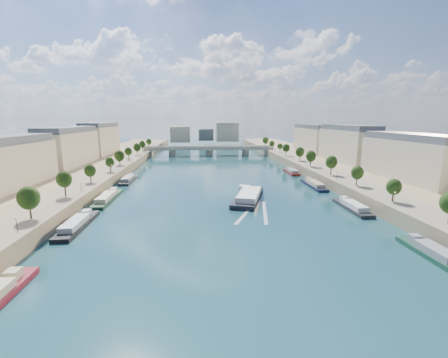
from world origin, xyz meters
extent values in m
plane|color=#0C3538|center=(0.00, 100.00, 0.00)|extent=(700.00, 700.00, 0.00)
cube|color=#9E8460|center=(-72.00, 100.00, 2.50)|extent=(44.00, 520.00, 5.00)
cube|color=#9E8460|center=(72.00, 100.00, 2.50)|extent=(44.00, 520.00, 5.00)
cube|color=gray|center=(-57.00, 100.00, 5.05)|extent=(14.00, 520.00, 0.10)
cube|color=gray|center=(57.00, 100.00, 5.05)|extent=(14.00, 520.00, 0.10)
cylinder|color=#382B1E|center=(-55.00, 42.00, 6.91)|extent=(0.50, 0.50, 3.82)
ellipsoid|color=black|center=(-55.00, 42.00, 10.50)|extent=(4.80, 4.80, 5.52)
cylinder|color=#382B1E|center=(-55.00, 66.00, 6.91)|extent=(0.50, 0.50, 3.82)
ellipsoid|color=black|center=(-55.00, 66.00, 10.50)|extent=(4.80, 4.80, 5.52)
cylinder|color=#382B1E|center=(-55.00, 90.00, 6.91)|extent=(0.50, 0.50, 3.82)
ellipsoid|color=black|center=(-55.00, 90.00, 10.50)|extent=(4.80, 4.80, 5.52)
cylinder|color=#382B1E|center=(-55.00, 114.00, 6.91)|extent=(0.50, 0.50, 3.82)
ellipsoid|color=black|center=(-55.00, 114.00, 10.50)|extent=(4.80, 4.80, 5.52)
cylinder|color=#382B1E|center=(-55.00, 138.00, 6.91)|extent=(0.50, 0.50, 3.82)
ellipsoid|color=black|center=(-55.00, 138.00, 10.50)|extent=(4.80, 4.80, 5.52)
cylinder|color=#382B1E|center=(-55.00, 162.00, 6.91)|extent=(0.50, 0.50, 3.82)
ellipsoid|color=black|center=(-55.00, 162.00, 10.50)|extent=(4.80, 4.80, 5.52)
cylinder|color=#382B1E|center=(-55.00, 186.00, 6.91)|extent=(0.50, 0.50, 3.82)
ellipsoid|color=black|center=(-55.00, 186.00, 10.50)|extent=(4.80, 4.80, 5.52)
cylinder|color=#382B1E|center=(-55.00, 210.00, 6.91)|extent=(0.50, 0.50, 3.82)
ellipsoid|color=black|center=(-55.00, 210.00, 10.50)|extent=(4.80, 4.80, 5.52)
cylinder|color=#382B1E|center=(-55.00, 234.00, 6.91)|extent=(0.50, 0.50, 3.82)
ellipsoid|color=black|center=(-55.00, 234.00, 10.50)|extent=(4.80, 4.80, 5.52)
cylinder|color=#382B1E|center=(55.00, 50.00, 6.91)|extent=(0.50, 0.50, 3.82)
ellipsoid|color=black|center=(55.00, 50.00, 10.50)|extent=(4.80, 4.80, 5.52)
cylinder|color=#382B1E|center=(55.00, 74.00, 6.91)|extent=(0.50, 0.50, 3.82)
ellipsoid|color=black|center=(55.00, 74.00, 10.50)|extent=(4.80, 4.80, 5.52)
cylinder|color=#382B1E|center=(55.00, 98.00, 6.91)|extent=(0.50, 0.50, 3.82)
ellipsoid|color=black|center=(55.00, 98.00, 10.50)|extent=(4.80, 4.80, 5.52)
cylinder|color=#382B1E|center=(55.00, 122.00, 6.91)|extent=(0.50, 0.50, 3.82)
ellipsoid|color=black|center=(55.00, 122.00, 10.50)|extent=(4.80, 4.80, 5.52)
cylinder|color=#382B1E|center=(55.00, 146.00, 6.91)|extent=(0.50, 0.50, 3.82)
ellipsoid|color=black|center=(55.00, 146.00, 10.50)|extent=(4.80, 4.80, 5.52)
cylinder|color=#382B1E|center=(55.00, 170.00, 6.91)|extent=(0.50, 0.50, 3.82)
ellipsoid|color=black|center=(55.00, 170.00, 10.50)|extent=(4.80, 4.80, 5.52)
cylinder|color=#382B1E|center=(55.00, 194.00, 6.91)|extent=(0.50, 0.50, 3.82)
ellipsoid|color=black|center=(55.00, 194.00, 10.50)|extent=(4.80, 4.80, 5.52)
cylinder|color=#382B1E|center=(55.00, 218.00, 6.91)|extent=(0.50, 0.50, 3.82)
ellipsoid|color=black|center=(55.00, 218.00, 10.50)|extent=(4.80, 4.80, 5.52)
cylinder|color=#382B1E|center=(55.00, 242.00, 6.91)|extent=(0.50, 0.50, 3.82)
ellipsoid|color=black|center=(55.00, 242.00, 10.50)|extent=(4.80, 4.80, 5.52)
cylinder|color=black|center=(-52.50, 30.00, 7.00)|extent=(0.14, 0.14, 4.00)
sphere|color=#FFE5B2|center=(-52.50, 30.00, 9.10)|extent=(0.36, 0.36, 0.36)
cylinder|color=black|center=(-52.50, 70.00, 7.00)|extent=(0.14, 0.14, 4.00)
sphere|color=#FFE5B2|center=(-52.50, 70.00, 9.10)|extent=(0.36, 0.36, 0.36)
cylinder|color=black|center=(-52.50, 110.00, 7.00)|extent=(0.14, 0.14, 4.00)
sphere|color=#FFE5B2|center=(-52.50, 110.00, 9.10)|extent=(0.36, 0.36, 0.36)
cylinder|color=black|center=(-52.50, 150.00, 7.00)|extent=(0.14, 0.14, 4.00)
sphere|color=#FFE5B2|center=(-52.50, 150.00, 9.10)|extent=(0.36, 0.36, 0.36)
cylinder|color=black|center=(-52.50, 190.00, 7.00)|extent=(0.14, 0.14, 4.00)
sphere|color=#FFE5B2|center=(-52.50, 190.00, 9.10)|extent=(0.36, 0.36, 0.36)
cylinder|color=black|center=(52.50, 45.00, 7.00)|extent=(0.14, 0.14, 4.00)
sphere|color=#FFE5B2|center=(52.50, 45.00, 9.10)|extent=(0.36, 0.36, 0.36)
cylinder|color=black|center=(52.50, 85.00, 7.00)|extent=(0.14, 0.14, 4.00)
sphere|color=#FFE5B2|center=(52.50, 85.00, 9.10)|extent=(0.36, 0.36, 0.36)
cylinder|color=black|center=(52.50, 125.00, 7.00)|extent=(0.14, 0.14, 4.00)
sphere|color=#FFE5B2|center=(52.50, 125.00, 9.10)|extent=(0.36, 0.36, 0.36)
cylinder|color=black|center=(52.50, 165.00, 7.00)|extent=(0.14, 0.14, 4.00)
sphere|color=#FFE5B2|center=(52.50, 165.00, 9.10)|extent=(0.36, 0.36, 0.36)
cylinder|color=black|center=(52.50, 205.00, 7.00)|extent=(0.14, 0.14, 4.00)
sphere|color=#FFE5B2|center=(52.50, 205.00, 9.10)|extent=(0.36, 0.36, 0.36)
cube|color=#C3B996|center=(-85.00, 83.00, 15.00)|extent=(16.00, 52.00, 20.00)
cube|color=#474C54|center=(-85.00, 83.00, 26.60)|extent=(14.72, 50.44, 3.20)
cube|color=#C3B996|center=(-85.00, 141.00, 15.00)|extent=(16.00, 52.00, 20.00)
cube|color=#474C54|center=(-85.00, 141.00, 26.60)|extent=(14.72, 50.44, 3.20)
cube|color=#C3B996|center=(-85.00, 199.00, 15.00)|extent=(16.00, 52.00, 20.00)
cube|color=#474C54|center=(-85.00, 199.00, 26.60)|extent=(14.72, 50.44, 3.20)
cube|color=#C3B996|center=(85.00, 83.00, 15.00)|extent=(16.00, 52.00, 20.00)
cube|color=#474C54|center=(85.00, 83.00, 26.60)|extent=(14.72, 50.44, 3.20)
cube|color=#C3B996|center=(85.00, 141.00, 15.00)|extent=(16.00, 52.00, 20.00)
cube|color=#474C54|center=(85.00, 141.00, 26.60)|extent=(14.72, 50.44, 3.20)
cube|color=#C3B996|center=(85.00, 199.00, 15.00)|extent=(16.00, 52.00, 20.00)
cube|color=#474C54|center=(85.00, 199.00, 26.60)|extent=(14.72, 50.44, 3.20)
cube|color=#C3B996|center=(-30.00, 310.00, 14.00)|extent=(22.00, 18.00, 18.00)
cube|color=#C3B996|center=(25.00, 320.00, 16.00)|extent=(26.00, 20.00, 22.00)
cube|color=#474C54|center=(0.00, 335.00, 12.00)|extent=(18.00, 16.00, 14.00)
cube|color=#C1B79E|center=(0.00, 220.62, 6.20)|extent=(112.00, 11.00, 2.20)
cube|color=#C1B79E|center=(0.00, 215.62, 7.70)|extent=(112.00, 0.80, 0.90)
cube|color=#C1B79E|center=(0.00, 225.62, 7.70)|extent=(112.00, 0.80, 0.90)
cylinder|color=#C1B79E|center=(-32.00, 220.62, 2.50)|extent=(6.40, 6.40, 5.00)
cylinder|color=#C1B79E|center=(0.00, 220.62, 2.50)|extent=(6.40, 6.40, 5.00)
cylinder|color=#C1B79E|center=(32.00, 220.62, 2.50)|extent=(6.40, 6.40, 5.00)
cube|color=#C1B79E|center=(-52.00, 220.62, 2.50)|extent=(6.00, 12.00, 5.00)
cube|color=#C1B79E|center=(52.00, 220.62, 2.50)|extent=(6.00, 12.00, 5.00)
cube|color=black|center=(10.51, 73.85, 0.52)|extent=(18.00, 32.75, 2.25)
cube|color=white|center=(10.51, 71.33, 2.66)|extent=(13.16, 21.74, 2.02)
cube|color=white|center=(10.51, 83.29, 2.55)|extent=(5.42, 4.95, 1.80)
cube|color=silver|center=(7.31, 56.85, 0.02)|extent=(11.83, 24.17, 0.04)
cube|color=silver|center=(13.71, 56.85, 0.02)|extent=(5.87, 25.79, 0.04)
cube|color=beige|center=(-45.50, 15.29, 2.10)|extent=(2.50, 2.71, 1.80)
cube|color=black|center=(-45.50, 46.98, 0.30)|extent=(5.00, 24.90, 1.80)
cube|color=silver|center=(-45.50, 44.98, 2.00)|extent=(4.10, 13.70, 1.60)
cube|color=silver|center=(-45.50, 54.45, 2.10)|extent=(2.50, 2.99, 1.80)
cube|color=#173923|center=(-45.50, 77.42, 0.30)|extent=(5.00, 28.16, 1.80)
cube|color=beige|center=(-45.50, 75.17, 2.00)|extent=(4.10, 15.49, 1.60)
cube|color=beige|center=(-45.50, 85.87, 2.10)|extent=(2.50, 3.38, 1.80)
cube|color=#252528|center=(-45.50, 113.62, 0.30)|extent=(5.00, 23.63, 1.80)
cube|color=gray|center=(-45.50, 111.73, 2.00)|extent=(4.10, 13.00, 1.60)
cube|color=gray|center=(-45.50, 120.71, 2.10)|extent=(2.50, 2.84, 1.80)
cube|color=#1B4534|center=(45.50, 19.86, 0.30)|extent=(5.00, 19.06, 1.80)
cube|color=gray|center=(45.50, 18.33, 2.00)|extent=(4.10, 10.48, 1.60)
cube|color=gray|center=(45.50, 25.57, 2.10)|extent=(2.50, 2.29, 1.80)
cube|color=#272729|center=(45.50, 57.12, 0.30)|extent=(5.00, 21.57, 1.80)
cube|color=white|center=(45.50, 55.39, 2.00)|extent=(4.10, 11.86, 1.60)
cube|color=white|center=(45.50, 63.59, 2.10)|extent=(2.50, 2.59, 1.80)
cube|color=#161B30|center=(45.50, 93.76, 0.30)|extent=(5.00, 24.42, 1.80)
cube|color=#BDAD8D|center=(45.50, 91.81, 2.00)|extent=(4.10, 13.43, 1.60)
cube|color=#BDAD8D|center=(45.50, 101.09, 2.10)|extent=(2.50, 2.93, 1.80)
cube|color=maroon|center=(45.50, 128.84, 0.30)|extent=(5.00, 18.68, 1.80)
cube|color=#A0A5AC|center=(45.50, 127.34, 2.00)|extent=(4.10, 10.28, 1.60)
cube|color=#A0A5AC|center=(45.50, 134.44, 2.10)|extent=(2.50, 2.24, 1.80)
camera|label=1|loc=(-8.80, -41.58, 31.99)|focal=24.00mm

